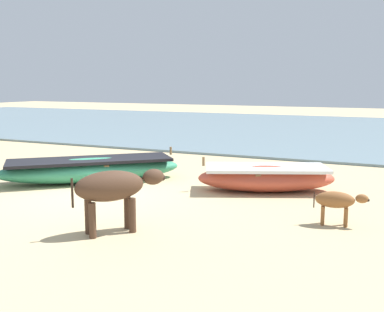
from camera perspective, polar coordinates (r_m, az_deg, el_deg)
ground at (r=10.87m, az=-12.15°, el=-4.17°), size 80.00×80.00×0.00m
sea_water at (r=25.38m, az=10.56°, el=3.28°), size 60.00×20.00×0.08m
fishing_boat_3 at (r=10.75m, az=8.86°, el=-2.55°), size 3.25×2.29×0.76m
fishing_boat_4 at (r=11.86m, az=-12.07°, el=-1.55°), size 4.03×3.89×0.78m
cow_adult_dark at (r=7.70m, az=-9.42°, el=-3.82°), size 1.18×1.39×1.02m
calf_near_brown at (r=8.42m, az=16.97°, el=-5.20°), size 0.90×0.36×0.58m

